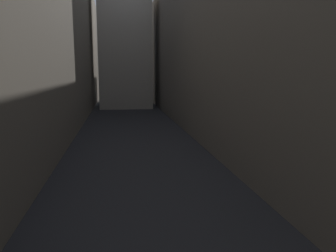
% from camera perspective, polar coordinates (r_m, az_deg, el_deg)
% --- Properties ---
extents(ground_plane, '(264.00, 264.00, 0.00)m').
position_cam_1_polar(ground_plane, '(35.50, -6.28, -0.66)').
color(ground_plane, '#232326').
extents(building_block_left, '(13.17, 108.00, 19.85)m').
position_cam_1_polar(building_block_left, '(38.65, -25.49, 14.09)').
color(building_block_left, '#756B5B').
rests_on(building_block_left, ground).
extents(building_block_right, '(13.11, 108.00, 19.09)m').
position_cam_1_polar(building_block_right, '(39.45, 11.66, 14.12)').
color(building_block_right, '#60594F').
rests_on(building_block_right, ground).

